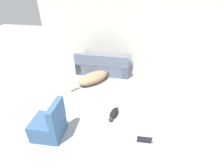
% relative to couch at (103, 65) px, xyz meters
% --- Properties ---
extents(wall_back, '(7.16, 0.06, 2.67)m').
position_rel_couch_xyz_m(wall_back, '(1.12, 0.61, 1.08)').
color(wall_back, silver).
rests_on(wall_back, ground_plane).
extents(couch, '(1.84, 0.88, 0.78)m').
position_rel_couch_xyz_m(couch, '(0.00, 0.00, 0.00)').
color(couch, slate).
rests_on(couch, ground_plane).
extents(dog, '(1.17, 1.43, 0.32)m').
position_rel_couch_xyz_m(dog, '(-0.12, -0.69, -0.10)').
color(dog, '#A38460').
rests_on(dog, ground_plane).
extents(cat, '(0.25, 0.62, 0.12)m').
position_rel_couch_xyz_m(cat, '(0.77, -2.26, -0.20)').
color(cat, black).
rests_on(cat, ground_plane).
extents(laptop_open, '(0.33, 0.27, 0.24)m').
position_rel_couch_xyz_m(laptop_open, '(1.54, -3.04, -0.18)').
color(laptop_open, '#B7B7BC').
rests_on(laptop_open, ground_plane).
extents(side_chair, '(0.66, 0.60, 0.87)m').
position_rel_couch_xyz_m(side_chair, '(-0.47, -3.12, 0.03)').
color(side_chair, '#385B84').
rests_on(side_chair, ground_plane).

